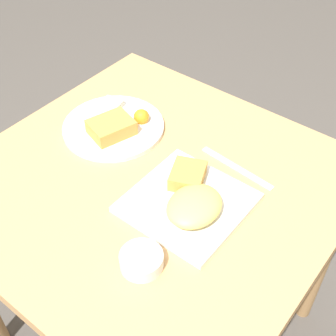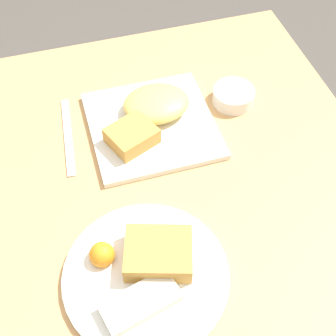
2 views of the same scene
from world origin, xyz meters
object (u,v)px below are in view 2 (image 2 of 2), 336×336
at_px(plate_square_near, 151,118).
at_px(sauce_ramekin, 233,96).
at_px(plate_oval_far, 146,272).
at_px(butter_knife, 68,136).

height_order(plate_square_near, sauce_ramekin, plate_square_near).
distance_m(plate_square_near, plate_oval_far, 0.35).
bearing_deg(plate_oval_far, plate_square_near, -106.42).
distance_m(plate_square_near, sauce_ramekin, 0.19).
xyz_separation_m(plate_oval_far, butter_knife, (0.08, -0.35, -0.01)).
bearing_deg(sauce_ramekin, butter_knife, 0.09).
distance_m(plate_square_near, butter_knife, 0.18).
xyz_separation_m(plate_oval_far, sauce_ramekin, (-0.29, -0.35, 0.00)).
bearing_deg(sauce_ramekin, plate_oval_far, 50.28).
relative_size(plate_square_near, butter_knife, 1.19).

